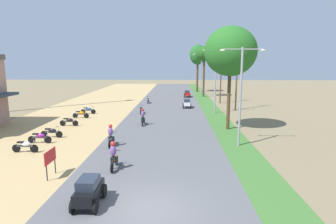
{
  "coord_description": "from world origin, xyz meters",
  "views": [
    {
      "loc": [
        1.24,
        -10.77,
        6.09
      ],
      "look_at": [
        0.41,
        14.74,
        1.58
      ],
      "focal_mm": 29.9,
      "sensor_mm": 36.0,
      "label": 1
    }
  ],
  "objects_px": {
    "streetlamp_near": "(241,90)",
    "streetlamp_farthest": "(198,69)",
    "parked_motorbike_sixth": "(88,110)",
    "median_tree_second": "(204,55)",
    "car_hatchback_black": "(89,190)",
    "utility_pole_far": "(237,71)",
    "median_tree_nearest": "(230,52)",
    "motorbike_foreground_rider": "(114,156)",
    "utility_pole_near": "(221,71)",
    "streetlamp_far": "(201,71)",
    "motorbike_ahead_third": "(143,117)",
    "parked_motorbike_nearest": "(25,146)",
    "parked_motorbike_second": "(40,137)",
    "motorbike_ahead_fifth": "(148,100)",
    "parked_motorbike_fifth": "(81,114)",
    "parked_motorbike_third": "(52,132)",
    "streetlamp_mid": "(215,76)",
    "street_signboard": "(50,158)",
    "median_tree_third": "(198,55)",
    "parked_motorbike_fourth": "(69,121)",
    "motorbike_ahead_fourth": "(141,109)",
    "car_sedan_red": "(187,93)",
    "motorbike_ahead_second": "(111,136)"
  },
  "relations": [
    {
      "from": "streetlamp_near",
      "to": "streetlamp_farthest",
      "type": "relative_size",
      "value": 0.89
    },
    {
      "from": "parked_motorbike_sixth",
      "to": "median_tree_second",
      "type": "distance_m",
      "value": 24.52
    },
    {
      "from": "car_hatchback_black",
      "to": "utility_pole_far",
      "type": "bearing_deg",
      "value": 65.73
    },
    {
      "from": "median_tree_nearest",
      "to": "motorbike_foreground_rider",
      "type": "distance_m",
      "value": 14.49
    },
    {
      "from": "streetlamp_near",
      "to": "utility_pole_near",
      "type": "relative_size",
      "value": 0.76
    },
    {
      "from": "streetlamp_far",
      "to": "motorbike_ahead_third",
      "type": "distance_m",
      "value": 28.56
    },
    {
      "from": "parked_motorbike_nearest",
      "to": "parked_motorbike_second",
      "type": "relative_size",
      "value": 1.0
    },
    {
      "from": "motorbike_ahead_third",
      "to": "parked_motorbike_sixth",
      "type": "bearing_deg",
      "value": 140.94
    },
    {
      "from": "parked_motorbike_second",
      "to": "streetlamp_far",
      "type": "bearing_deg",
      "value": 66.08
    },
    {
      "from": "car_hatchback_black",
      "to": "motorbike_ahead_fifth",
      "type": "distance_m",
      "value": 30.68
    },
    {
      "from": "streetlamp_far",
      "to": "streetlamp_farthest",
      "type": "height_order",
      "value": "streetlamp_farthest"
    },
    {
      "from": "parked_motorbike_second",
      "to": "parked_motorbike_fifth",
      "type": "xyz_separation_m",
      "value": [
        -0.21,
        9.78,
        0.0
      ]
    },
    {
      "from": "parked_motorbike_third",
      "to": "streetlamp_mid",
      "type": "height_order",
      "value": "streetlamp_mid"
    },
    {
      "from": "utility_pole_far",
      "to": "streetlamp_near",
      "type": "bearing_deg",
      "value": -100.72
    },
    {
      "from": "parked_motorbike_second",
      "to": "street_signboard",
      "type": "xyz_separation_m",
      "value": [
        3.67,
        -6.24,
        0.55
      ]
    },
    {
      "from": "median_tree_nearest",
      "to": "utility_pole_far",
      "type": "xyz_separation_m",
      "value": [
        2.91,
        10.85,
        -1.95
      ]
    },
    {
      "from": "parked_motorbike_second",
      "to": "streetlamp_farthest",
      "type": "height_order",
      "value": "streetlamp_farthest"
    },
    {
      "from": "car_hatchback_black",
      "to": "motorbike_ahead_fifth",
      "type": "height_order",
      "value": "car_hatchback_black"
    },
    {
      "from": "parked_motorbike_fifth",
      "to": "motorbike_ahead_third",
      "type": "bearing_deg",
      "value": -24.52
    },
    {
      "from": "median_tree_third",
      "to": "streetlamp_farthest",
      "type": "relative_size",
      "value": 1.22
    },
    {
      "from": "parked_motorbike_second",
      "to": "median_tree_second",
      "type": "height_order",
      "value": "median_tree_second"
    },
    {
      "from": "motorbike_foreground_rider",
      "to": "median_tree_nearest",
      "type": "bearing_deg",
      "value": 50.87
    },
    {
      "from": "median_tree_nearest",
      "to": "parked_motorbike_third",
      "type": "bearing_deg",
      "value": -166.77
    },
    {
      "from": "median_tree_third",
      "to": "parked_motorbike_fourth",
      "type": "bearing_deg",
      "value": -114.07
    },
    {
      "from": "parked_motorbike_second",
      "to": "median_tree_third",
      "type": "bearing_deg",
      "value": 69.28
    },
    {
      "from": "motorbike_foreground_rider",
      "to": "motorbike_ahead_fifth",
      "type": "height_order",
      "value": "motorbike_foreground_rider"
    },
    {
      "from": "streetlamp_mid",
      "to": "streetlamp_near",
      "type": "bearing_deg",
      "value": -90.0
    },
    {
      "from": "motorbike_ahead_fourth",
      "to": "motorbike_ahead_fifth",
      "type": "relative_size",
      "value": 1.0
    },
    {
      "from": "utility_pole_near",
      "to": "motorbike_foreground_rider",
      "type": "bearing_deg",
      "value": -110.4
    },
    {
      "from": "motorbike_ahead_third",
      "to": "parked_motorbike_fifth",
      "type": "bearing_deg",
      "value": 155.48
    },
    {
      "from": "utility_pole_far",
      "to": "car_hatchback_black",
      "type": "bearing_deg",
      "value": -114.27
    },
    {
      "from": "parked_motorbike_second",
      "to": "median_tree_second",
      "type": "xyz_separation_m",
      "value": [
        15.12,
        30.19,
        6.95
      ]
    },
    {
      "from": "street_signboard",
      "to": "motorbike_ahead_fourth",
      "type": "distance_m",
      "value": 19.22
    },
    {
      "from": "car_sedan_red",
      "to": "parked_motorbike_third",
      "type": "bearing_deg",
      "value": -113.38
    },
    {
      "from": "median_tree_third",
      "to": "motorbike_ahead_fifth",
      "type": "height_order",
      "value": "median_tree_third"
    },
    {
      "from": "parked_motorbike_second",
      "to": "motorbike_foreground_rider",
      "type": "bearing_deg",
      "value": -36.73
    },
    {
      "from": "utility_pole_far",
      "to": "median_tree_nearest",
      "type": "bearing_deg",
      "value": -105.02
    },
    {
      "from": "streetlamp_farthest",
      "to": "motorbike_ahead_second",
      "type": "distance_m",
      "value": 44.88
    },
    {
      "from": "utility_pole_far",
      "to": "motorbike_foreground_rider",
      "type": "height_order",
      "value": "utility_pole_far"
    },
    {
      "from": "median_tree_nearest",
      "to": "streetlamp_far",
      "type": "relative_size",
      "value": 1.17
    },
    {
      "from": "parked_motorbike_fifth",
      "to": "motorbike_foreground_rider",
      "type": "bearing_deg",
      "value": -64.76
    },
    {
      "from": "median_tree_second",
      "to": "streetlamp_farthest",
      "type": "distance_m",
      "value": 13.23
    },
    {
      "from": "streetlamp_mid",
      "to": "parked_motorbike_nearest",
      "type": "bearing_deg",
      "value": -133.5
    },
    {
      "from": "car_hatchback_black",
      "to": "car_sedan_red",
      "type": "bearing_deg",
      "value": 81.82
    },
    {
      "from": "parked_motorbike_second",
      "to": "motorbike_ahead_third",
      "type": "distance_m",
      "value": 9.57
    },
    {
      "from": "streetlamp_far",
      "to": "car_sedan_red",
      "type": "height_order",
      "value": "streetlamp_far"
    },
    {
      "from": "street_signboard",
      "to": "streetlamp_mid",
      "type": "height_order",
      "value": "streetlamp_mid"
    },
    {
      "from": "car_sedan_red",
      "to": "utility_pole_far",
      "type": "bearing_deg",
      "value": -66.55
    },
    {
      "from": "car_hatchback_black",
      "to": "motorbike_ahead_second",
      "type": "relative_size",
      "value": 1.11
    },
    {
      "from": "utility_pole_far",
      "to": "motorbike_ahead_fourth",
      "type": "distance_m",
      "value": 13.1
    }
  ]
}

